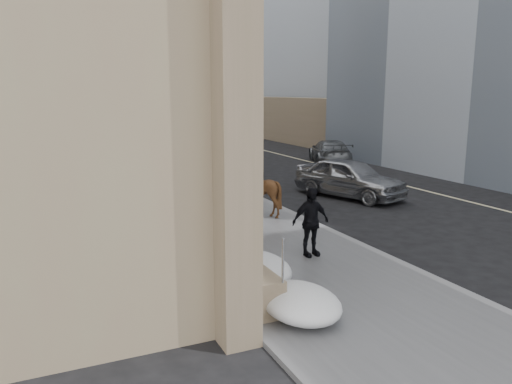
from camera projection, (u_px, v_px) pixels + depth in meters
ground at (310, 278)px, 12.35m from camera, size 140.00×140.00×0.00m
sidewalk at (192, 198)px, 21.28m from camera, size 5.00×80.00×0.12m
curb at (248, 193)px, 22.33m from camera, size 0.24×80.00×0.12m
lane_line at (389, 182)px, 25.50m from camera, size 0.15×70.00×0.01m
limestone_building at (36, 7)px, 26.33m from camera, size 6.10×44.00×18.00m
far_podium at (465, 139)px, 27.11m from camera, size 2.00×80.00×4.00m
bg_building_mid at (106, 17)px, 64.84m from camera, size 30.00×12.00×28.00m
bg_building_far at (25, 53)px, 72.35m from camera, size 24.00×12.00×20.00m
streetlight_mid at (218, 91)px, 25.06m from camera, size 1.71×0.24×8.00m
streetlight_far at (139, 91)px, 42.95m from camera, size 1.71×0.24×8.00m
traffic_signal at (166, 100)px, 32.06m from camera, size 4.10×0.22×6.00m
snow_bank at (170, 201)px, 18.94m from camera, size 1.70×18.10×0.76m
mounted_horse_left at (210, 215)px, 13.67m from camera, size 1.55×2.59×2.68m
mounted_horse_right at (254, 187)px, 17.94m from camera, size 1.46×1.64×2.57m
pedestrian at (310, 222)px, 13.51m from camera, size 1.13×0.50×1.90m
car_silver at (350, 178)px, 21.64m from camera, size 3.58×5.44×1.72m
car_grey at (330, 152)px, 31.89m from camera, size 3.91×5.64×1.52m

